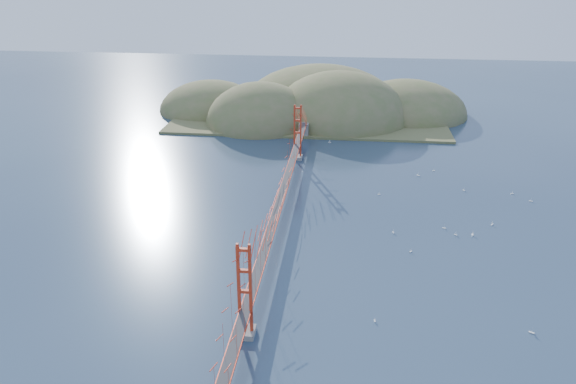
# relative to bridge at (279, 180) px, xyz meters

# --- Properties ---
(ground) EXTENTS (320.00, 320.00, 0.00)m
(ground) POSITION_rel_bridge_xyz_m (0.00, -0.18, -7.01)
(ground) COLOR #293C53
(ground) RESTS_ON ground
(bridge) EXTENTS (2.20, 94.40, 12.00)m
(bridge) POSITION_rel_bridge_xyz_m (0.00, 0.00, 0.00)
(bridge) COLOR gray
(bridge) RESTS_ON ground
(far_headlands) EXTENTS (84.00, 58.00, 25.00)m
(far_headlands) POSITION_rel_bridge_xyz_m (2.21, 68.33, -7.01)
(far_headlands) COLOR olive
(far_headlands) RESTS_ON ground
(sailboat_1) EXTENTS (0.60, 0.60, 0.63)m
(sailboat_1) POSITION_rel_bridge_xyz_m (27.69, -2.31, -6.86)
(sailboat_1) COLOR white
(sailboat_1) RESTS_ON ground
(sailboat_15) EXTENTS (0.61, 0.61, 0.65)m
(sailboat_15) POSITION_rel_bridge_xyz_m (32.02, 15.97, -6.86)
(sailboat_15) COLOR white
(sailboat_15) RESTS_ON ground
(sailboat_12) EXTENTS (0.65, 0.65, 0.73)m
(sailboat_12) POSITION_rel_bridge_xyz_m (6.31, 41.82, -6.85)
(sailboat_12) COLOR white
(sailboat_12) RESTS_ON ground
(sailboat_10) EXTENTS (0.44, 0.49, 0.55)m
(sailboat_10) POSITION_rel_bridge_xyz_m (14.61, -25.99, -6.88)
(sailboat_10) COLOR white
(sailboat_10) RESTS_ON ground
(sailboat_14) EXTENTS (0.54, 0.65, 0.75)m
(sailboat_14) POSITION_rel_bridge_xyz_m (30.26, -2.06, -6.85)
(sailboat_14) COLOR white
(sailboat_14) RESTS_ON ground
(sailboat_17) EXTENTS (0.53, 0.42, 0.62)m
(sailboat_17) POSITION_rel_bridge_xyz_m (40.44, 15.35, -6.87)
(sailboat_17) COLOR white
(sailboat_17) RESTS_ON ground
(sailboat_11) EXTENTS (0.65, 0.63, 0.73)m
(sailboat_11) POSITION_rel_bridge_xyz_m (42.84, 12.30, -6.85)
(sailboat_11) COLOR white
(sailboat_11) RESTS_ON ground
(sailboat_8) EXTENTS (0.56, 0.55, 0.63)m
(sailboat_8) POSITION_rel_bridge_xyz_m (27.78, 25.65, -6.86)
(sailboat_8) COLOR white
(sailboat_8) RESTS_ON ground
(sailboat_7) EXTENTS (0.70, 0.70, 0.75)m
(sailboat_7) POSITION_rel_bridge_xyz_m (24.47, 22.80, -6.85)
(sailboat_7) COLOR white
(sailboat_7) RESTS_ON ground
(sailboat_4) EXTENTS (0.66, 0.66, 0.71)m
(sailboat_4) POSITION_rel_bridge_xyz_m (34.05, 1.96, -6.85)
(sailboat_4) COLOR white
(sailboat_4) RESTS_ON ground
(sailboat_0) EXTENTS (0.53, 0.54, 0.61)m
(sailboat_0) POSITION_rel_bridge_xyz_m (18.15, -2.60, -6.87)
(sailboat_0) COLOR white
(sailboat_0) RESTS_ON ground
(sailboat_2) EXTENTS (0.68, 0.68, 0.74)m
(sailboat_2) POSITION_rel_bridge_xyz_m (32.40, -26.24, -6.85)
(sailboat_2) COLOR white
(sailboat_2) RESTS_ON ground
(sailboat_16) EXTENTS (0.58, 0.56, 0.66)m
(sailboat_16) POSITION_rel_bridge_xyz_m (26.26, -0.15, -6.86)
(sailboat_16) COLOR white
(sailboat_16) RESTS_ON ground
(sailboat_3) EXTENTS (0.54, 0.54, 0.61)m
(sailboat_3) POSITION_rel_bridge_xyz_m (16.50, 12.36, -6.87)
(sailboat_3) COLOR white
(sailboat_3) RESTS_ON ground
(sailboat_extra_0) EXTENTS (0.57, 0.57, 0.60)m
(sailboat_extra_0) POSITION_rel_bridge_xyz_m (20.32, -8.50, -6.87)
(sailboat_extra_0) COLOR white
(sailboat_extra_0) RESTS_ON ground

